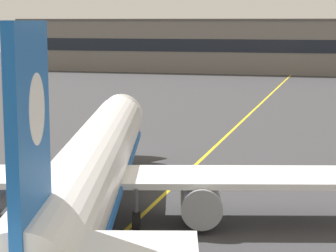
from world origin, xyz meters
The scene contains 3 objects.
taxiway_centreline centered at (0.00, 30.00, 0.00)m, with size 0.30×180.00×0.01m, color yellow.
airliner_foreground centered at (-2.41, 10.08, 3.37)m, with size 32.22×40.98×11.65m.
terminal_building centered at (-5.94, 125.94, 6.06)m, with size 115.27×12.40×12.11m.
Camera 1 is at (10.98, -24.56, 11.63)m, focal length 70.76 mm.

